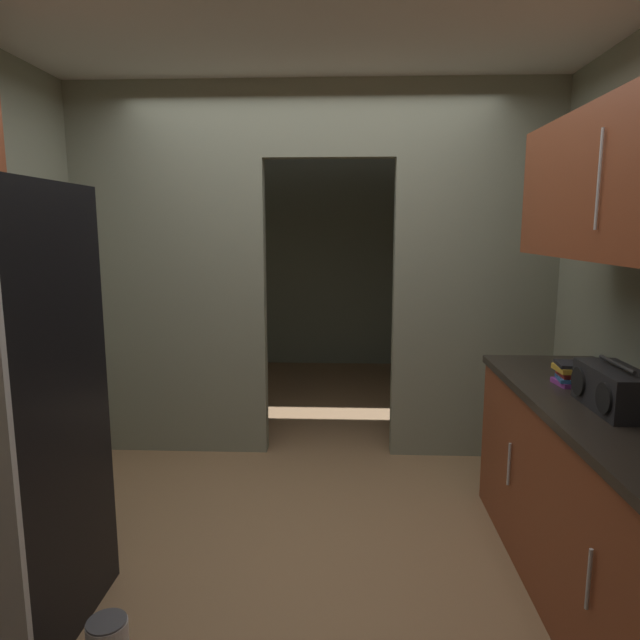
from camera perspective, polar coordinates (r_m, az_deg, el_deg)
name	(u,v)px	position (r m, az deg, el deg)	size (l,w,h in m)	color
ground	(298,555)	(3.07, -2.24, -22.77)	(20.00, 20.00, 0.00)	#93704C
kitchen_overhead_slab	(301,24)	(3.17, -1.90, 27.90)	(3.77, 6.71, 0.06)	silver
kitchen_partition	(308,265)	(3.97, -1.19, 5.64)	(3.37, 0.12, 2.61)	gray
adjoining_room_shell	(323,260)	(5.87, 0.34, 6.16)	(3.37, 2.82, 2.61)	gray
lower_cabinet_run	(617,517)	(2.76, 27.96, -17.26)	(0.64, 2.11, 0.89)	brown
boombox	(614,389)	(2.61, 27.72, -6.28)	(0.19, 0.41, 0.20)	black
book_stack	(570,374)	(2.94, 24.11, -5.02)	(0.14, 0.16, 0.11)	#8C3893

